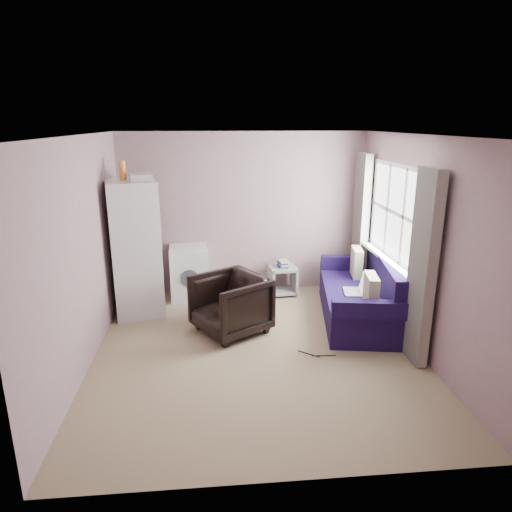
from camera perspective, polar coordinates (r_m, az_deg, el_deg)
The scene contains 8 objects.
room at distance 5.13m, azimuth 0.29°, elevation 0.82°, with size 3.84×4.24×2.54m.
armchair at distance 5.88m, azimuth -3.22°, elevation -5.70°, with size 0.82×0.76×0.84m, color black.
fridge at distance 6.50m, azimuth -14.80°, elevation 0.94°, with size 0.78×0.78×2.15m.
washing_machine at distance 7.09m, azimuth -8.35°, elevation -1.92°, with size 0.60×0.61×0.81m.
side_table at distance 7.21m, azimuth 3.34°, elevation -2.78°, with size 0.45×0.45×0.56m.
sofa at distance 6.45m, azimuth 13.14°, elevation -5.00°, with size 1.21×2.10×0.89m.
window_dressing at distance 6.24m, azimuth 15.99°, elevation 1.63°, with size 0.17×2.62×2.18m.
floor_cables at distance 5.52m, azimuth 7.55°, elevation -12.15°, with size 0.42×0.19×0.01m.
Camera 1 is at (-0.47, -4.91, 2.64)m, focal length 32.00 mm.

